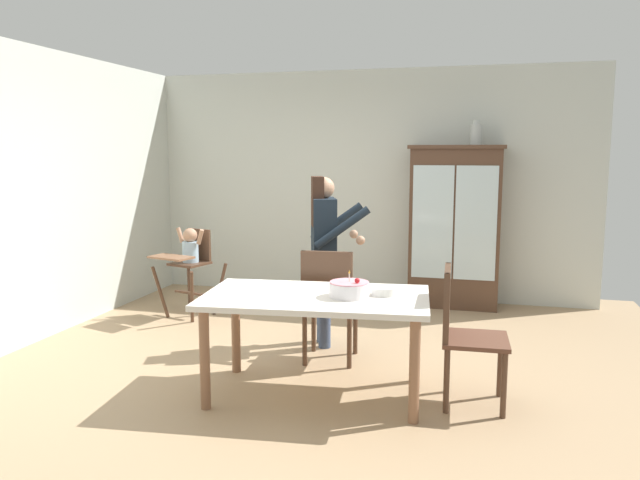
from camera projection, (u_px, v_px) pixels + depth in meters
ground_plane at (306, 367)px, 5.02m from camera, size 6.24×6.24×0.00m
wall_back at (367, 185)px, 7.34m from camera, size 5.32×0.06×2.70m
wall_left at (24, 196)px, 5.49m from camera, size 0.06×5.32×2.70m
china_cabinet at (455, 226)px, 6.88m from camera, size 1.04×0.48×1.82m
ceramic_vase at (476, 134)px, 6.69m from camera, size 0.13×0.13×0.27m
high_chair_with_toddler at (190, 256)px, 6.48m from camera, size 0.71×0.79×0.95m
adult_person at (325, 240)px, 5.47m from camera, size 0.62×0.61×1.53m
dining_table at (316, 307)px, 4.35m from camera, size 1.67×1.06×0.74m
birthday_cake at (349, 289)px, 4.27m from camera, size 0.28×0.28×0.19m
serving_bowl at (384, 291)px, 4.34m from camera, size 0.18×0.18×0.05m
dining_chair_far_side at (329, 298)px, 5.02m from camera, size 0.47×0.47×0.96m
dining_chair_right_end at (461, 326)px, 4.22m from camera, size 0.46×0.46×0.96m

